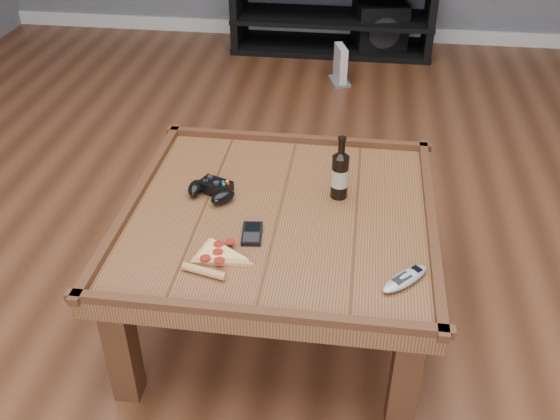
# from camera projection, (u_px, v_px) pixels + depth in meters

# --- Properties ---
(ground) EXTENTS (6.00, 6.00, 0.00)m
(ground) POSITION_uv_depth(u_px,v_px,m) (279.00, 313.00, 2.28)
(ground) COLOR #462414
(ground) RESTS_ON ground
(baseboard) EXTENTS (5.00, 0.02, 0.10)m
(baseboard) POSITION_uv_depth(u_px,v_px,m) (333.00, 31.00, 4.69)
(baseboard) COLOR silver
(baseboard) RESTS_ON ground
(coffee_table) EXTENTS (1.03, 1.03, 0.48)m
(coffee_table) POSITION_uv_depth(u_px,v_px,m) (279.00, 227.00, 2.06)
(coffee_table) COLOR #532A17
(coffee_table) RESTS_ON ground
(media_console) EXTENTS (1.40, 0.45, 0.50)m
(media_console) POSITION_uv_depth(u_px,v_px,m) (333.00, 15.00, 4.39)
(media_console) COLOR black
(media_console) RESTS_ON ground
(beer_bottle) EXTENTS (0.06, 0.06, 0.22)m
(beer_bottle) POSITION_uv_depth(u_px,v_px,m) (340.00, 173.00, 2.05)
(beer_bottle) COLOR black
(beer_bottle) RESTS_ON coffee_table
(game_controller) EXTENTS (0.18, 0.16, 0.05)m
(game_controller) POSITION_uv_depth(u_px,v_px,m) (212.00, 190.00, 2.09)
(game_controller) COLOR black
(game_controller) RESTS_ON coffee_table
(pizza_slice) EXTENTS (0.20, 0.27, 0.02)m
(pizza_slice) POSITION_uv_depth(u_px,v_px,m) (216.00, 257.00, 1.82)
(pizza_slice) COLOR tan
(pizza_slice) RESTS_ON coffee_table
(smartphone) EXTENTS (0.07, 0.12, 0.02)m
(smartphone) POSITION_uv_depth(u_px,v_px,m) (252.00, 233.00, 1.92)
(smartphone) COLOR black
(smartphone) RESTS_ON coffee_table
(remote_control) EXTENTS (0.16, 0.16, 0.02)m
(remote_control) POSITION_uv_depth(u_px,v_px,m) (405.00, 279.00, 1.74)
(remote_control) COLOR #959BA2
(remote_control) RESTS_ON coffee_table
(subwoofer) EXTENTS (0.41, 0.41, 0.34)m
(subwoofer) POSITION_uv_depth(u_px,v_px,m) (379.00, 26.00, 4.43)
(subwoofer) COLOR black
(subwoofer) RESTS_ON ground
(game_console) EXTENTS (0.16, 0.21, 0.24)m
(game_console) POSITION_uv_depth(u_px,v_px,m) (340.00, 66.00, 3.96)
(game_console) COLOR slate
(game_console) RESTS_ON ground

